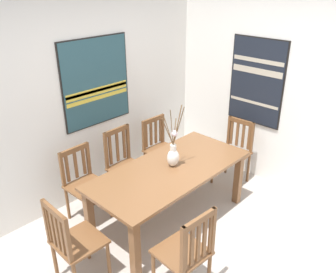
% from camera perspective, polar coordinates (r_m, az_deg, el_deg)
% --- Properties ---
extents(ground_plane, '(6.40, 6.40, 0.03)m').
position_cam_1_polar(ground_plane, '(3.91, 5.34, -18.80)').
color(ground_plane, '#B2A89E').
extents(wall_back, '(6.40, 0.12, 2.70)m').
position_cam_1_polar(wall_back, '(4.41, -13.32, 6.74)').
color(wall_back, silver).
rests_on(wall_back, ground_plane).
extents(wall_side, '(0.12, 6.40, 2.70)m').
position_cam_1_polar(wall_side, '(4.66, 20.52, 6.79)').
color(wall_side, silver).
rests_on(wall_side, ground_plane).
extents(dining_table, '(1.89, 0.88, 0.72)m').
position_cam_1_polar(dining_table, '(3.96, 0.36, -6.43)').
color(dining_table, brown).
rests_on(dining_table, ground_plane).
extents(centerpiece_vase, '(0.26, 0.20, 0.73)m').
position_cam_1_polar(centerpiece_vase, '(3.88, 0.86, -2.86)').
color(centerpiece_vase, silver).
rests_on(centerpiece_vase, dining_table).
extents(chair_0, '(0.45, 0.45, 0.94)m').
position_cam_1_polar(chair_0, '(3.21, 3.08, -18.19)').
color(chair_0, brown).
rests_on(chair_0, ground_plane).
extents(chair_1, '(0.43, 0.43, 0.92)m').
position_cam_1_polar(chair_1, '(3.42, -15.21, -16.13)').
color(chair_1, brown).
rests_on(chair_1, ground_plane).
extents(chair_2, '(0.43, 0.43, 0.89)m').
position_cam_1_polar(chair_2, '(4.89, -1.28, -1.87)').
color(chair_2, brown).
rests_on(chair_2, ground_plane).
extents(chair_3, '(0.43, 0.43, 0.95)m').
position_cam_1_polar(chair_3, '(4.49, -6.97, -4.56)').
color(chair_3, brown).
rests_on(chair_3, ground_plane).
extents(chair_4, '(0.44, 0.44, 0.89)m').
position_cam_1_polar(chair_4, '(4.90, 10.67, -2.27)').
color(chair_4, brown).
rests_on(chair_4, ground_plane).
extents(chair_5, '(0.43, 0.43, 0.88)m').
position_cam_1_polar(chair_5, '(4.23, -13.42, -7.39)').
color(chair_5, brown).
rests_on(chair_5, ground_plane).
extents(painting_on_back_wall, '(0.96, 0.05, 1.07)m').
position_cam_1_polar(painting_on_back_wall, '(4.39, -11.61, 8.63)').
color(painting_on_back_wall, black).
extents(painting_on_side_wall, '(0.05, 0.78, 1.15)m').
position_cam_1_polar(painting_on_side_wall, '(4.82, 14.21, 8.62)').
color(painting_on_side_wall, black).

